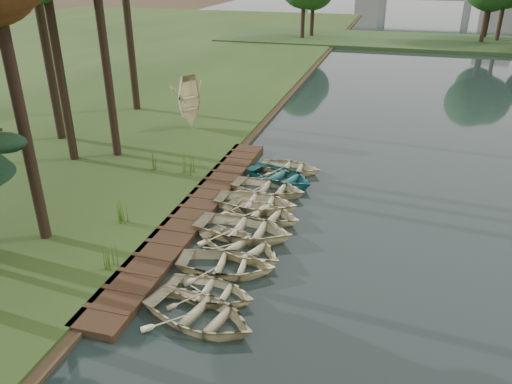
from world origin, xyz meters
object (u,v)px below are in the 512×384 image
(boardwalk, at_px, (196,211))
(rowboat_1, at_px, (210,290))
(rowboat_2, at_px, (226,262))
(rowboat_0, at_px, (200,312))
(stored_rowboat, at_px, (190,122))

(boardwalk, xyz_separation_m, rowboat_1, (2.67, -5.31, 0.21))
(boardwalk, bearing_deg, rowboat_2, -54.34)
(boardwalk, relative_size, rowboat_0, 4.42)
(stored_rowboat, bearing_deg, rowboat_2, -122.69)
(boardwalk, height_order, rowboat_0, rowboat_0)
(rowboat_2, bearing_deg, stored_rowboat, 22.52)
(rowboat_0, xyz_separation_m, rowboat_2, (-0.12, 2.76, -0.02))
(boardwalk, distance_m, rowboat_0, 7.07)
(rowboat_1, distance_m, rowboat_2, 1.58)
(stored_rowboat, bearing_deg, rowboat_1, -125.16)
(boardwalk, xyz_separation_m, rowboat_2, (2.68, -3.73, 0.26))
(rowboat_1, distance_m, stored_rowboat, 16.98)
(rowboat_2, bearing_deg, boardwalk, 30.91)
(rowboat_2, bearing_deg, rowboat_1, 174.81)
(rowboat_1, bearing_deg, stored_rowboat, 28.64)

